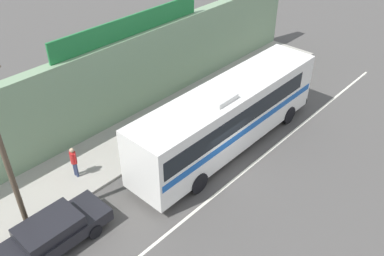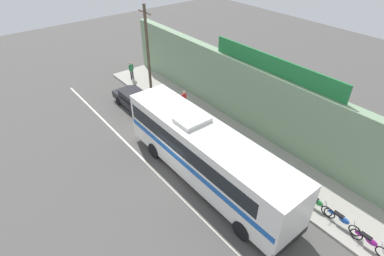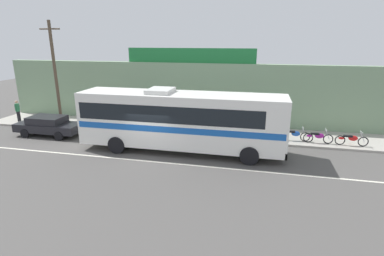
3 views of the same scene
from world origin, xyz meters
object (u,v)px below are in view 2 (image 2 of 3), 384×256
Objects in this scene: motorcycle_orange at (316,202)px; pedestrian_far_left at (184,99)px; intercity_bus at (205,152)px; motorcycle_black at (342,220)px; motorcycle_blue at (369,241)px; utility_pole at (148,54)px; parked_car at (135,100)px; pedestrian_near_shop at (131,69)px.

motorcycle_orange is 12.36m from pedestrian_far_left.
intercity_bus is at bearing -28.63° from pedestrian_far_left.
intercity_bus is 7.73m from motorcycle_black.
motorcycle_blue is (2.88, -0.15, 0.00)m from motorcycle_orange.
parked_car is at bearing -81.74° from utility_pole.
motorcycle_black is 1.18× the size of pedestrian_far_left.
motorcycle_blue is at bearing -2.94° from pedestrian_far_left.
motorcycle_orange is (15.52, 0.41, -3.55)m from utility_pole.
pedestrian_near_shop is (-4.30, 0.55, -2.99)m from utility_pole.
parked_car is at bearing -136.52° from pedestrian_far_left.
parked_car is 2.71× the size of pedestrian_near_shop.
intercity_bus is 9.93m from parked_car.
pedestrian_far_left is (2.94, 2.79, 0.36)m from parked_car.
parked_car is 3.81m from utility_pole.
pedestrian_far_left is (3.19, 1.04, -3.02)m from utility_pole.
motorcycle_orange is at bearing 1.53° from utility_pole.
utility_pole is at bearing -178.61° from motorcycle_black.
utility_pole is at bearing 164.96° from intercity_bus.
pedestrian_near_shop is (-21.26, 0.14, 0.56)m from motorcycle_black.
motorcycle_black is at bearing 7.36° from parked_car.
utility_pole is 3.92× the size of motorcycle_black.
motorcycle_blue is at bearing 19.52° from intercity_bus.
pedestrian_far_left is at bearing 177.09° from motorcycle_orange.
parked_car is 15.42m from motorcycle_orange.
utility_pole reaches higher than motorcycle_orange.
pedestrian_near_shop is (-4.56, 2.29, 0.39)m from parked_car.
motorcycle_blue is 15.24m from pedestrian_far_left.
parked_car reaches higher than motorcycle_orange.
pedestrian_far_left is at bearing 151.37° from intercity_bus.
pedestrian_far_left reaches higher than motorcycle_blue.
utility_pole is 5.27m from pedestrian_near_shop.
utility_pole is 17.33m from motorcycle_black.
motorcycle_orange is at bearing 8.06° from parked_car.
parked_car is 0.60× the size of utility_pole.
intercity_bus is 2.64× the size of parked_car.
motorcycle_orange is at bearing 29.64° from intercity_bus.
utility_pole reaches higher than intercity_bus.
intercity_bus reaches higher than motorcycle_black.
motorcycle_black is at bearing 1.39° from utility_pole.
motorcycle_orange is 1.10× the size of pedestrian_far_left.
motorcycle_black is at bearing 174.07° from motorcycle_blue.
pedestrian_far_left reaches higher than motorcycle_black.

